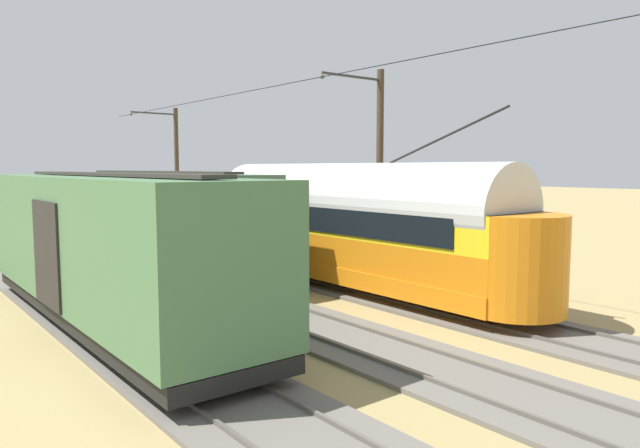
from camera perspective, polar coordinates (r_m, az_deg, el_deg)
ground_plane at (r=20.37m, az=-11.41°, el=-6.33°), size 220.00×220.00×0.00m
track_streetcar_siding at (r=22.72m, az=-2.52°, el=-4.85°), size 2.80×80.00×0.18m
track_adjacent_siding at (r=20.63m, az=-11.81°, el=-6.03°), size 2.80×80.00×0.18m
track_third_siding at (r=19.20m, az=-22.87°, el=-7.22°), size 2.80×80.00×0.18m
vintage_streetcar at (r=19.97m, az=2.79°, el=0.08°), size 2.65×15.67×5.58m
boxcar_adjacent at (r=23.47m, az=-15.73°, el=0.48°), size 2.96×13.38×3.85m
coach_far_siding at (r=15.90m, az=-20.14°, el=-1.97°), size 2.96×13.30×3.85m
catenary_pole_foreground at (r=38.31m, az=-13.99°, el=5.36°), size 3.10×0.28×7.92m
catenary_pole_mid_near at (r=22.83m, az=5.73°, el=5.48°), size 3.10×0.28×7.92m
overhead_wire_run at (r=21.88m, az=-0.99°, el=14.01°), size 2.90×40.95×0.18m
switch_stand at (r=28.49m, az=-6.78°, el=-1.45°), size 0.50×0.30×1.24m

